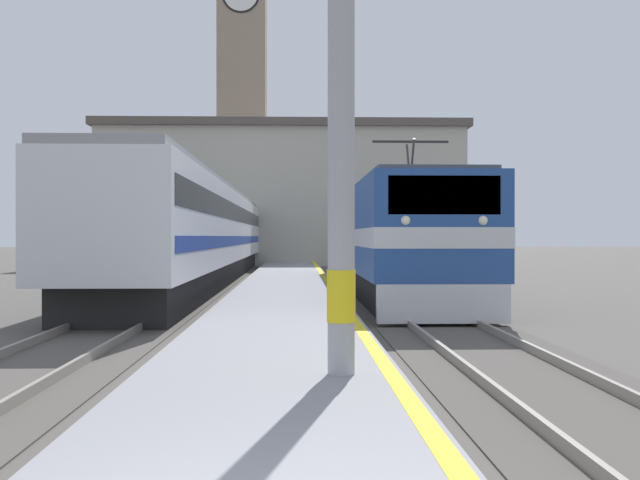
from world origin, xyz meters
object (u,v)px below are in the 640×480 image
Objects in this scene: catenary_mast at (347,29)px; clock_tower at (243,83)px; passenger_train at (211,232)px; locomotive_train at (389,240)px.

catenary_mast is 0.30× the size of clock_tower.
clock_tower is at bearing 91.09° from passenger_train.
clock_tower is (-7.35, 35.95, 12.42)m from locomotive_train.
catenary_mast is 52.91m from clock_tower.
clock_tower reaches higher than locomotive_train.
locomotive_train is 16.17m from catenary_mast.
clock_tower reaches higher than passenger_train.
locomotive_train is 0.69× the size of clock_tower.
locomotive_train is at bearing 81.18° from catenary_mast.
passenger_train is 1.45× the size of clock_tower.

